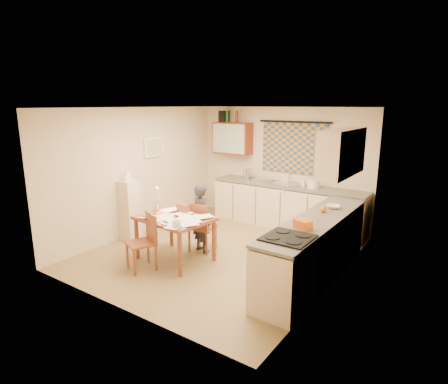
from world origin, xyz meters
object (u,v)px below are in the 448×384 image
Objects in this scene: chair_far at (202,236)px; shelf_stand at (129,210)px; stove at (286,272)px; counter_back at (286,206)px; dining_table at (175,238)px; counter_right at (315,249)px; person at (202,218)px.

shelf_stand is (-1.50, -0.33, 0.30)m from chair_far.
stove is at bearing -8.44° from shelf_stand.
dining_table is at bearing -106.25° from counter_back.
counter_back reaches higher than dining_table.
counter_right is at bearing 175.06° from chair_far.
counter_right reaches higher than chair_far.
counter_right is 0.97m from stove.
person is 1.54m from shelf_stand.
counter_back is at bearing 79.24° from dining_table.
stove is at bearing -64.52° from counter_back.
counter_back is 2.70× the size of person.
dining_table is at bearing 69.69° from chair_far.
stove is at bearing 148.97° from chair_far.
counter_back is at bearing -115.72° from chair_far.
counter_right is 2.05m from chair_far.
person is at bearing 82.70° from dining_table.
chair_far is at bearing -107.40° from counter_back.
counter_right is 2.56× the size of shelf_stand.
counter_back is at bearing -91.09° from person.
stove is at bearing 173.70° from person.
chair_far is 1.57m from shelf_stand.
counter_back is 3.51× the size of stove.
stove is 2.22m from chair_far.
chair_far is at bearing 157.29° from stove.
stove is 0.82× the size of shelf_stand.
stove reaches higher than counter_back.
person is (-2.03, -0.14, 0.16)m from counter_right.
counter_back is 2.75m from dining_table.
dining_table is at bearing 172.64° from stove.
dining_table is (-2.16, -0.69, -0.07)m from counter_right.
person is at bearing -107.16° from counter_back.
stove is (-0.00, -0.97, 0.02)m from counter_right.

